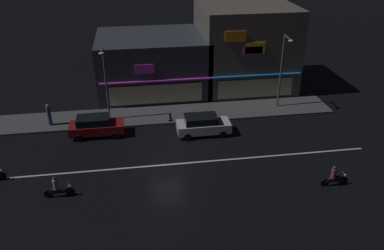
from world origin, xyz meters
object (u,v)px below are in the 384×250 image
object	(u,v)px
motorcycle_opposite_lane	(58,189)
traffic_cone	(220,124)
pedestrian_on_sidewalk	(49,115)
parked_car_trailing	(203,125)
parked_car_near_kerb	(96,126)
streetlamp_mid	(283,66)
streetlamp_west	(105,78)
motorcycle_lead	(334,177)

from	to	relation	value
motorcycle_opposite_lane	traffic_cone	xyz separation A→B (m)	(12.05, 7.67, -0.36)
pedestrian_on_sidewalk	parked_car_trailing	bearing A→B (deg)	-99.26
parked_car_near_kerb	parked_car_trailing	bearing A→B (deg)	172.48
streetlamp_mid	motorcycle_opposite_lane	bearing A→B (deg)	-149.89
streetlamp_west	streetlamp_mid	xyz separation A→B (m)	(15.39, 0.38, 0.12)
pedestrian_on_sidewalk	motorcycle_opposite_lane	size ratio (longest dim) A/B	1.01
streetlamp_west	motorcycle_opposite_lane	distance (m)	11.11
parked_car_near_kerb	motorcycle_lead	size ratio (longest dim) A/B	2.26
parked_car_trailing	motorcycle_lead	size ratio (longest dim) A/B	2.26
streetlamp_mid	parked_car_near_kerb	bearing A→B (deg)	-170.53
streetlamp_mid	motorcycle_lead	world-z (taller)	streetlamp_mid
streetlamp_west	motorcycle_lead	size ratio (longest dim) A/B	3.42
motorcycle_opposite_lane	pedestrian_on_sidewalk	bearing A→B (deg)	-76.34
pedestrian_on_sidewalk	motorcycle_opposite_lane	world-z (taller)	pedestrian_on_sidewalk
motorcycle_opposite_lane	traffic_cone	world-z (taller)	motorcycle_opposite_lane
streetlamp_mid	streetlamp_west	bearing A→B (deg)	-178.59
motorcycle_opposite_lane	streetlamp_mid	bearing A→B (deg)	-147.99
pedestrian_on_sidewalk	parked_car_trailing	world-z (taller)	pedestrian_on_sidewalk
streetlamp_mid	parked_car_trailing	world-z (taller)	streetlamp_mid
parked_car_near_kerb	traffic_cone	world-z (taller)	parked_car_near_kerb
streetlamp_west	motorcycle_lead	bearing A→B (deg)	-38.21
streetlamp_mid	traffic_cone	distance (m)	7.84
motorcycle_opposite_lane	parked_car_trailing	bearing A→B (deg)	-145.29
parked_car_near_kerb	parked_car_trailing	size ratio (longest dim) A/B	1.00
streetlamp_mid	parked_car_trailing	distance (m)	9.31
parked_car_near_kerb	traffic_cone	bearing A→B (deg)	179.03
streetlamp_mid	parked_car_near_kerb	size ratio (longest dim) A/B	1.57
streetlamp_west	parked_car_trailing	size ratio (longest dim) A/B	1.51
streetlamp_west	motorcycle_opposite_lane	world-z (taller)	streetlamp_west
streetlamp_west	parked_car_trailing	xyz separation A→B (m)	(7.58, -3.48, -3.15)
parked_car_near_kerb	parked_car_trailing	world-z (taller)	same
parked_car_near_kerb	streetlamp_mid	bearing A→B (deg)	-170.53
streetlamp_mid	motorcycle_opposite_lane	xyz separation A→B (m)	(-18.23, -10.57, -3.51)
motorcycle_lead	traffic_cone	size ratio (longest dim) A/B	3.45
streetlamp_west	motorcycle_opposite_lane	size ratio (longest dim) A/B	3.42
parked_car_trailing	traffic_cone	size ratio (longest dim) A/B	7.82
streetlamp_west	traffic_cone	world-z (taller)	streetlamp_west
motorcycle_opposite_lane	traffic_cone	size ratio (longest dim) A/B	3.45
pedestrian_on_sidewalk	motorcycle_opposite_lane	xyz separation A→B (m)	(2.09, -10.03, -0.40)
motorcycle_lead	motorcycle_opposite_lane	world-z (taller)	same
streetlamp_mid	motorcycle_lead	xyz separation A→B (m)	(-0.54, -12.07, -3.51)
motorcycle_opposite_lane	streetlamp_west	bearing A→B (deg)	-103.66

